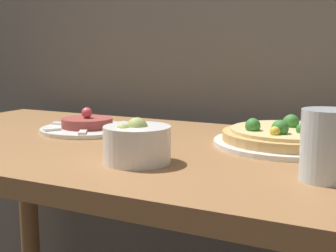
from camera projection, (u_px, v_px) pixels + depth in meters
dining_table at (152, 198)px, 1.00m from camera, size 1.36×0.66×0.78m
pizza_plate at (289, 137)px, 0.97m from camera, size 0.31×0.31×0.06m
tartare_plate at (87, 126)px, 1.14m from camera, size 0.23×0.23×0.06m
small_bowl at (137, 143)px, 0.82m from camera, size 0.12×0.12×0.08m
drinking_glass at (326, 145)px, 0.71m from camera, size 0.08×0.08×0.11m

